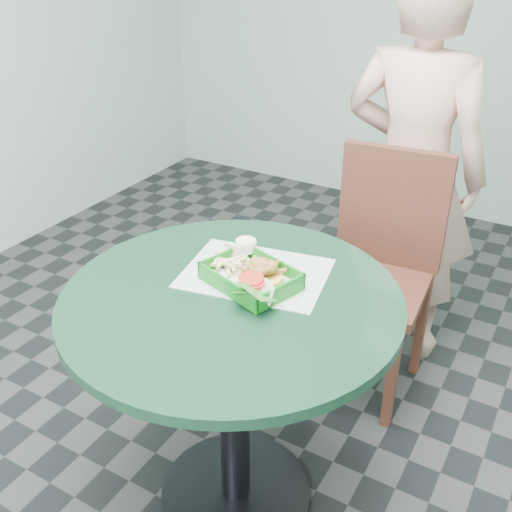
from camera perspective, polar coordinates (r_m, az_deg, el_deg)
The scene contains 10 objects.
floor at distance 2.10m, azimuth -1.91°, elevation -21.61°, with size 4.00×5.00×0.02m, color #303335.
cafe_table at distance 1.69m, azimuth -2.23°, elevation -9.13°, with size 0.91×0.91×0.75m.
dining_chair at distance 2.27m, azimuth 11.66°, elevation -0.19°, with size 0.40×0.40×0.93m.
diner_person at distance 2.39m, azimuth 14.69°, elevation 8.29°, with size 0.59×0.39×1.62m, color #D09E8A.
placemat at distance 1.68m, azimuth -0.04°, elevation -2.22°, with size 0.39×0.29×0.00m, color #A1BCB2.
food_basket at distance 1.62m, azimuth -0.50°, elevation -2.85°, with size 0.24×0.17×0.05m.
crab_sandwich at distance 1.61m, azimuth 0.55°, elevation -1.81°, with size 0.12×0.12×0.07m.
fries_pile at distance 1.67m, azimuth -3.18°, elevation -1.15°, with size 0.10×0.11×0.04m, color beige, non-canonical shape.
sauce_ramekin at distance 1.71m, azimuth -2.31°, elevation 0.32°, with size 0.06×0.06×0.03m.
garnish_cup at distance 1.54m, azimuth 0.49°, elevation -3.59°, with size 0.12×0.11×0.05m.
Camera 1 is at (0.72, -1.11, 1.63)m, focal length 42.00 mm.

